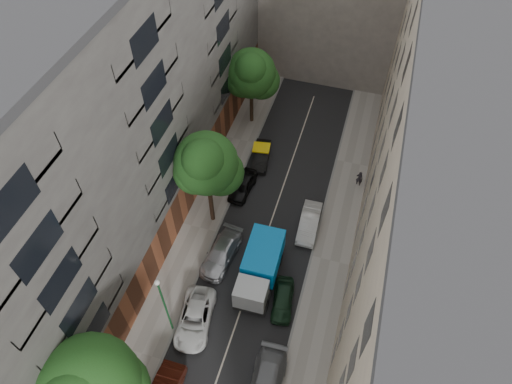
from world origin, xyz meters
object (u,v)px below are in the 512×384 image
at_px(car_right_3, 309,223).
at_px(lamp_post, 163,301).
at_px(car_left_2, 195,318).
at_px(car_left_3, 221,253).
at_px(car_left_4, 243,185).
at_px(tarp_truck, 260,268).
at_px(tree_far, 252,76).
at_px(tree_mid, 207,166).
at_px(car_right_2, 283,300).
at_px(pedestrian, 359,178).
at_px(car_left_5, 261,156).

bearing_deg(car_right_3, lamp_post, -124.82).
xyz_separation_m(car_left_2, car_left_3, (0.00, 5.60, 0.02)).
xyz_separation_m(car_left_4, car_right_3, (6.50, -2.32, 0.04)).
xyz_separation_m(tarp_truck, tree_far, (-5.79, 16.97, 4.13)).
relative_size(car_left_2, tree_mid, 0.52).
height_order(car_right_2, pedestrian, pedestrian).
bearing_deg(pedestrian, car_left_4, 32.10).
bearing_deg(car_left_5, lamp_post, -102.99).
xyz_separation_m(car_left_4, lamp_post, (-0.86, -13.72, 3.64)).
xyz_separation_m(tarp_truck, car_left_2, (-3.40, -4.77, -0.88)).
xyz_separation_m(car_left_3, car_left_5, (0.00, 11.20, -0.04)).
height_order(tree_far, pedestrian, tree_far).
distance_m(car_left_2, lamp_post, 4.00).
relative_size(car_left_2, car_right_3, 1.14).
bearing_deg(tree_mid, car_right_3, 11.44).
height_order(tarp_truck, lamp_post, lamp_post).
relative_size(car_right_2, tree_far, 0.45).
xyz_separation_m(tarp_truck, car_right_3, (2.56, 5.71, -0.85)).
distance_m(car_left_4, lamp_post, 14.22).
xyz_separation_m(tree_mid, pedestrian, (11.09, 7.43, -5.80)).
bearing_deg(car_left_2, pedestrian, 52.00).
height_order(car_left_2, pedestrian, pedestrian).
xyz_separation_m(car_left_2, car_right_2, (5.60, 3.20, -0.05)).
distance_m(car_left_5, tree_far, 7.44).
xyz_separation_m(car_left_4, tree_mid, (-1.35, -3.91, 6.07)).
bearing_deg(tarp_truck, car_left_4, 114.49).
height_order(car_left_3, car_left_5, car_left_3).
distance_m(tarp_truck, pedestrian, 12.94).
bearing_deg(car_left_3, tree_far, 104.95).
bearing_deg(lamp_post, car_right_2, 30.47).
bearing_deg(pedestrian, car_left_2, 72.81).
height_order(car_left_5, lamp_post, lamp_post).
xyz_separation_m(car_left_4, car_left_5, (0.54, 4.00, -0.01)).
distance_m(car_left_4, car_right_3, 6.90).
distance_m(car_left_5, pedestrian, 9.22).
distance_m(car_left_5, tree_mid, 10.15).
bearing_deg(car_left_2, car_left_4, 83.83).
xyz_separation_m(car_right_3, tree_far, (-8.35, 11.26, 4.98)).
bearing_deg(car_right_3, car_left_3, -142.67).
height_order(lamp_post, pedestrian, lamp_post).
height_order(tarp_truck, car_right_2, tarp_truck).
height_order(car_left_5, car_right_3, car_right_3).
relative_size(car_left_2, car_right_2, 1.33).
relative_size(tarp_truck, tree_mid, 0.65).
xyz_separation_m(car_left_5, car_right_3, (5.96, -6.32, 0.05)).
bearing_deg(car_right_3, car_left_5, 131.33).
bearing_deg(car_right_2, car_left_5, 104.19).
distance_m(tarp_truck, car_right_3, 6.32).
relative_size(car_left_3, tree_mid, 0.51).
relative_size(car_left_4, lamp_post, 0.58).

